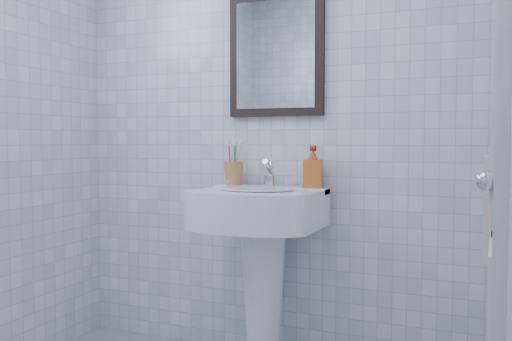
% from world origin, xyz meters
% --- Properties ---
extents(wall_back, '(2.20, 0.02, 2.50)m').
position_xyz_m(wall_back, '(0.00, 1.20, 1.25)').
color(wall_back, white).
rests_on(wall_back, ground).
extents(washbasin, '(0.58, 0.43, 0.90)m').
position_xyz_m(washbasin, '(0.03, 0.99, 0.60)').
color(washbasin, white).
rests_on(washbasin, ground).
extents(faucet, '(0.06, 0.12, 0.14)m').
position_xyz_m(faucet, '(0.03, 1.09, 0.94)').
color(faucet, silver).
rests_on(faucet, washbasin).
extents(toothbrush_cup, '(0.13, 0.13, 0.12)m').
position_xyz_m(toothbrush_cup, '(-0.17, 1.11, 0.95)').
color(toothbrush_cup, '#BE7E38').
rests_on(toothbrush_cup, washbasin).
extents(soap_dispenser, '(0.11, 0.11, 0.20)m').
position_xyz_m(soap_dispenser, '(0.25, 1.12, 0.99)').
color(soap_dispenser, '#D44214').
rests_on(soap_dispenser, washbasin).
extents(wall_mirror, '(0.50, 0.04, 0.62)m').
position_xyz_m(wall_mirror, '(0.03, 1.18, 1.55)').
color(wall_mirror, black).
rests_on(wall_mirror, wall_back).
extents(bathroom_door, '(0.04, 0.80, 2.00)m').
position_xyz_m(bathroom_door, '(1.08, 0.55, 1.00)').
color(bathroom_door, silver).
rests_on(bathroom_door, ground).
extents(towel_ring, '(0.01, 0.18, 0.18)m').
position_xyz_m(towel_ring, '(1.06, 0.70, 1.05)').
color(towel_ring, silver).
rests_on(towel_ring, wall_right).
extents(hand_towel, '(0.03, 0.16, 0.38)m').
position_xyz_m(hand_towel, '(1.04, 0.70, 0.87)').
color(hand_towel, silver).
rests_on(hand_towel, towel_ring).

